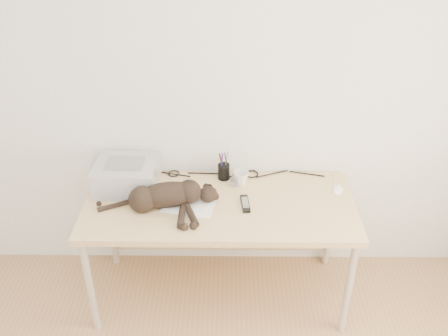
{
  "coord_description": "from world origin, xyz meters",
  "views": [
    {
      "loc": [
        0.05,
        -0.99,
        2.47
      ],
      "look_at": [
        0.03,
        1.34,
        1.02
      ],
      "focal_mm": 40.0,
      "sensor_mm": 36.0,
      "label": 1
    }
  ],
  "objects_px": {
    "mug": "(241,178)",
    "mouse": "(338,188)",
    "printer": "(127,175)",
    "pen_cup": "(224,171)",
    "cat": "(164,197)",
    "desk": "(220,212)"
  },
  "relations": [
    {
      "from": "mug",
      "to": "mouse",
      "type": "xyz_separation_m",
      "value": [
        0.59,
        -0.07,
        -0.03
      ]
    },
    {
      "from": "printer",
      "to": "pen_cup",
      "type": "xyz_separation_m",
      "value": [
        0.59,
        0.1,
        -0.03
      ]
    },
    {
      "from": "cat",
      "to": "pen_cup",
      "type": "bearing_deg",
      "value": 30.17
    },
    {
      "from": "desk",
      "to": "mug",
      "type": "height_order",
      "value": "mug"
    },
    {
      "from": "mug",
      "to": "mouse",
      "type": "relative_size",
      "value": 0.88
    },
    {
      "from": "pen_cup",
      "to": "mouse",
      "type": "bearing_deg",
      "value": -10.71
    },
    {
      "from": "desk",
      "to": "cat",
      "type": "distance_m",
      "value": 0.4
    },
    {
      "from": "desk",
      "to": "printer",
      "type": "distance_m",
      "value": 0.62
    },
    {
      "from": "cat",
      "to": "mug",
      "type": "relative_size",
      "value": 7.4
    },
    {
      "from": "desk",
      "to": "printer",
      "type": "relative_size",
      "value": 4.2
    },
    {
      "from": "cat",
      "to": "mouse",
      "type": "relative_size",
      "value": 6.52
    },
    {
      "from": "pen_cup",
      "to": "mug",
      "type": "bearing_deg",
      "value": -30.81
    },
    {
      "from": "mouse",
      "to": "desk",
      "type": "bearing_deg",
      "value": -158.25
    },
    {
      "from": "desk",
      "to": "mouse",
      "type": "height_order",
      "value": "mouse"
    },
    {
      "from": "printer",
      "to": "mug",
      "type": "xyz_separation_m",
      "value": [
        0.7,
        0.04,
        -0.04
      ]
    },
    {
      "from": "printer",
      "to": "mouse",
      "type": "height_order",
      "value": "printer"
    },
    {
      "from": "printer",
      "to": "mug",
      "type": "height_order",
      "value": "printer"
    },
    {
      "from": "printer",
      "to": "cat",
      "type": "relative_size",
      "value": 0.54
    },
    {
      "from": "cat",
      "to": "desk",
      "type": "bearing_deg",
      "value": 9.69
    },
    {
      "from": "mug",
      "to": "printer",
      "type": "bearing_deg",
      "value": -176.85
    },
    {
      "from": "mug",
      "to": "pen_cup",
      "type": "distance_m",
      "value": 0.13
    },
    {
      "from": "cat",
      "to": "pen_cup",
      "type": "height_order",
      "value": "pen_cup"
    }
  ]
}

